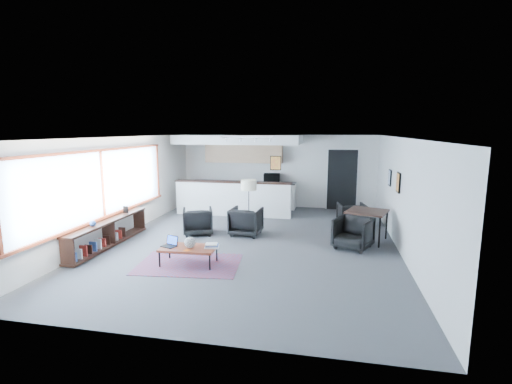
% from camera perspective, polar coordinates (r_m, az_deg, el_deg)
% --- Properties ---
extents(room, '(7.02, 9.02, 2.62)m').
position_cam_1_polar(room, '(9.08, -0.72, 0.18)').
color(room, '#4B4B4E').
rests_on(room, ground).
extents(window, '(0.10, 5.95, 1.66)m').
position_cam_1_polar(window, '(9.59, -22.61, 0.88)').
color(window, '#8CBFFF').
rests_on(window, room).
extents(console, '(0.35, 3.00, 0.80)m').
position_cam_1_polar(console, '(9.60, -21.86, -5.95)').
color(console, black).
rests_on(console, floor).
extents(kitchenette, '(4.20, 1.96, 2.60)m').
position_cam_1_polar(kitchenette, '(12.91, -2.49, 3.33)').
color(kitchenette, white).
rests_on(kitchenette, floor).
extents(doorway, '(1.10, 0.12, 2.15)m').
position_cam_1_polar(doorway, '(13.29, 13.10, 1.95)').
color(doorway, black).
rests_on(doorway, room).
extents(track_light, '(1.60, 0.07, 0.15)m').
position_cam_1_polar(track_light, '(11.23, -1.34, 8.28)').
color(track_light, silver).
rests_on(track_light, room).
extents(wall_art_lower, '(0.03, 0.38, 0.48)m').
position_cam_1_polar(wall_art_lower, '(9.37, 21.04, 1.38)').
color(wall_art_lower, black).
rests_on(wall_art_lower, room).
extents(wall_art_upper, '(0.03, 0.34, 0.44)m').
position_cam_1_polar(wall_art_upper, '(10.65, 19.88, 2.09)').
color(wall_art_upper, black).
rests_on(wall_art_upper, room).
extents(kilim_rug, '(2.23, 1.64, 0.01)m').
position_cam_1_polar(kilim_rug, '(8.02, -10.26, -10.85)').
color(kilim_rug, '#60324A').
rests_on(kilim_rug, floor).
extents(coffee_table, '(1.17, 0.66, 0.37)m').
position_cam_1_polar(coffee_table, '(7.91, -10.34, -8.53)').
color(coffee_table, maroon).
rests_on(coffee_table, floor).
extents(laptop, '(0.36, 0.33, 0.21)m').
position_cam_1_polar(laptop, '(8.03, -13.00, -7.67)').
color(laptop, black).
rests_on(laptop, coffee_table).
extents(ceramic_pot, '(0.23, 0.23, 0.23)m').
position_cam_1_polar(ceramic_pot, '(7.80, -10.13, -7.66)').
color(ceramic_pot, gray).
rests_on(ceramic_pot, coffee_table).
extents(book_stack, '(0.33, 0.29, 0.09)m').
position_cam_1_polar(book_stack, '(7.78, -6.82, -8.19)').
color(book_stack, silver).
rests_on(book_stack, coffee_table).
extents(coaster, '(0.13, 0.13, 0.01)m').
position_cam_1_polar(coaster, '(7.69, -10.62, -8.81)').
color(coaster, '#E5590C').
rests_on(coaster, coffee_table).
extents(armchair_left, '(0.96, 0.94, 0.78)m').
position_cam_1_polar(armchair_left, '(10.08, -8.95, -4.26)').
color(armchair_left, black).
rests_on(armchair_left, floor).
extents(armchair_right, '(0.83, 0.78, 0.81)m').
position_cam_1_polar(armchair_right, '(9.89, -1.55, -4.33)').
color(armchair_right, black).
rests_on(armchair_right, floor).
extents(floor_lamp, '(0.50, 0.50, 1.46)m').
position_cam_1_polar(floor_lamp, '(9.86, -1.13, 0.77)').
color(floor_lamp, black).
rests_on(floor_lamp, floor).
extents(dining_table, '(1.17, 1.17, 0.78)m').
position_cam_1_polar(dining_table, '(9.71, 16.71, -3.15)').
color(dining_table, black).
rests_on(dining_table, floor).
extents(dining_chair_near, '(0.87, 0.85, 0.69)m').
position_cam_1_polar(dining_chair_near, '(9.09, 14.70, -6.29)').
color(dining_chair_near, black).
rests_on(dining_chair_near, floor).
extents(dining_chair_far, '(0.73, 0.70, 0.65)m').
position_cam_1_polar(dining_chair_far, '(11.06, 14.51, -3.57)').
color(dining_chair_far, black).
rests_on(dining_chair_far, floor).
extents(microwave, '(0.60, 0.37, 0.38)m').
position_cam_1_polar(microwave, '(13.17, 2.43, 2.33)').
color(microwave, black).
rests_on(microwave, kitchenette).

